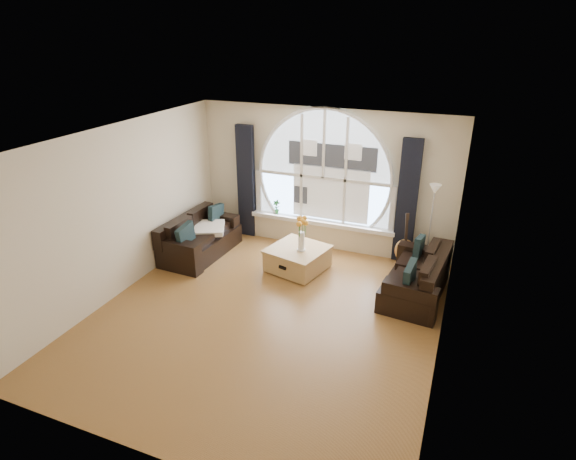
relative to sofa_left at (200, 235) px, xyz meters
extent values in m
cube|color=brown|center=(2.01, -1.44, -0.40)|extent=(5.00, 5.50, 0.01)
cube|color=silver|center=(2.01, -1.44, 2.30)|extent=(5.00, 5.50, 0.01)
cube|color=beige|center=(2.01, 1.31, 0.95)|extent=(5.00, 0.01, 2.70)
cube|color=beige|center=(2.01, -4.19, 0.95)|extent=(5.00, 0.01, 2.70)
cube|color=beige|center=(-0.49, -1.44, 0.95)|extent=(0.01, 5.50, 2.70)
cube|color=beige|center=(4.51, -1.44, 0.95)|extent=(0.01, 5.50, 2.70)
cube|color=silver|center=(4.21, -1.44, 1.95)|extent=(0.92, 5.50, 0.72)
cube|color=silver|center=(2.01, 1.28, 1.23)|extent=(2.60, 0.06, 2.15)
cube|color=white|center=(2.01, 1.21, 0.11)|extent=(2.90, 0.22, 0.08)
cube|color=white|center=(2.01, 1.25, 1.23)|extent=(2.76, 0.08, 2.15)
cube|color=silver|center=(2.16, 1.26, 1.10)|extent=(1.70, 0.02, 1.50)
cube|color=black|center=(0.41, 1.19, 0.75)|extent=(0.35, 0.12, 2.30)
cube|color=black|center=(3.61, 1.19, 0.75)|extent=(0.35, 0.12, 2.30)
cube|color=black|center=(0.00, 0.00, 0.00)|extent=(0.92, 1.72, 0.75)
cube|color=black|center=(4.01, -0.01, 0.00)|extent=(0.98, 1.70, 0.72)
cube|color=tan|center=(1.94, 0.11, -0.17)|extent=(1.13, 1.13, 0.46)
cube|color=silver|center=(0.12, 0.15, 0.10)|extent=(0.73, 0.73, 0.10)
cube|color=white|center=(2.02, 0.06, 0.41)|extent=(0.24, 0.24, 0.70)
cube|color=#B2B2B2|center=(4.07, 0.97, 0.40)|extent=(0.24, 0.24, 1.60)
cube|color=olive|center=(3.68, 0.98, 0.13)|extent=(0.42, 0.35, 1.06)
imported|color=#1E6023|center=(1.06, 1.21, 0.29)|extent=(0.16, 0.12, 0.29)
camera|label=1|loc=(4.54, -6.88, 3.63)|focal=29.14mm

